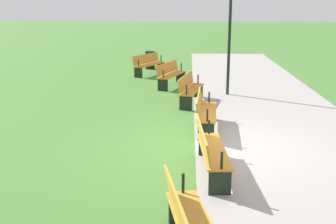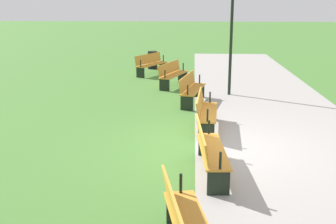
{
  "view_description": "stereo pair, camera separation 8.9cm",
  "coord_description": "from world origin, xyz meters",
  "px_view_note": "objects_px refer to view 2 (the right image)",
  "views": [
    {
      "loc": [
        8.75,
        -0.52,
        3.12
      ],
      "look_at": [
        0.0,
        -0.96,
        0.8
      ],
      "focal_mm": 44.74,
      "sensor_mm": 36.0,
      "label": 1
    },
    {
      "loc": [
        8.75,
        -0.43,
        3.12
      ],
      "look_at": [
        0.0,
        -0.96,
        0.8
      ],
      "focal_mm": 44.74,
      "sensor_mm": 36.0,
      "label": 2
    }
  ],
  "objects_px": {
    "bench_0": "(151,64)",
    "trash_bin": "(153,60)",
    "bench_4": "(209,149)",
    "bench_1": "(172,74)",
    "lamp_post": "(232,17)",
    "bench_2": "(191,88)",
    "bench_3": "(205,111)"
  },
  "relations": [
    {
      "from": "bench_4",
      "to": "lamp_post",
      "type": "bearing_deg",
      "value": 168.46
    },
    {
      "from": "bench_0",
      "to": "trash_bin",
      "type": "xyz_separation_m",
      "value": [
        -1.6,
        -0.08,
        -0.06
      ]
    },
    {
      "from": "bench_1",
      "to": "bench_4",
      "type": "bearing_deg",
      "value": 26.58
    },
    {
      "from": "bench_1",
      "to": "bench_0",
      "type": "bearing_deg",
      "value": -138.29
    },
    {
      "from": "bench_0",
      "to": "trash_bin",
      "type": "relative_size",
      "value": 2.38
    },
    {
      "from": "bench_1",
      "to": "bench_2",
      "type": "bearing_deg",
      "value": 34.14
    },
    {
      "from": "lamp_post",
      "to": "bench_3",
      "type": "bearing_deg",
      "value": -12.86
    },
    {
      "from": "bench_0",
      "to": "bench_4",
      "type": "relative_size",
      "value": 0.99
    },
    {
      "from": "bench_0",
      "to": "lamp_post",
      "type": "height_order",
      "value": "lamp_post"
    },
    {
      "from": "bench_1",
      "to": "bench_3",
      "type": "relative_size",
      "value": 1.01
    },
    {
      "from": "trash_bin",
      "to": "lamp_post",
      "type": "bearing_deg",
      "value": 29.93
    },
    {
      "from": "bench_1",
      "to": "bench_4",
      "type": "relative_size",
      "value": 1.01
    },
    {
      "from": "trash_bin",
      "to": "bench_0",
      "type": "bearing_deg",
      "value": 2.8
    },
    {
      "from": "bench_3",
      "to": "trash_bin",
      "type": "height_order",
      "value": "bench_3"
    },
    {
      "from": "bench_3",
      "to": "lamp_post",
      "type": "distance_m",
      "value": 4.74
    },
    {
      "from": "bench_0",
      "to": "bench_2",
      "type": "height_order",
      "value": "same"
    },
    {
      "from": "bench_0",
      "to": "lamp_post",
      "type": "xyz_separation_m",
      "value": [
        3.95,
        3.12,
        2.15
      ]
    },
    {
      "from": "bench_2",
      "to": "lamp_post",
      "type": "bearing_deg",
      "value": 146.98
    },
    {
      "from": "bench_0",
      "to": "bench_2",
      "type": "xyz_separation_m",
      "value": [
        5.29,
        1.81,
        0.0
      ]
    },
    {
      "from": "bench_1",
      "to": "bench_2",
      "type": "height_order",
      "value": "same"
    },
    {
      "from": "bench_0",
      "to": "bench_4",
      "type": "bearing_deg",
      "value": 37.97
    },
    {
      "from": "bench_2",
      "to": "bench_3",
      "type": "bearing_deg",
      "value": 18.97
    },
    {
      "from": "bench_3",
      "to": "lamp_post",
      "type": "bearing_deg",
      "value": 170.94
    },
    {
      "from": "bench_1",
      "to": "bench_3",
      "type": "distance_m",
      "value": 5.59
    },
    {
      "from": "bench_2",
      "to": "bench_3",
      "type": "xyz_separation_m",
      "value": [
        2.78,
        0.37,
        0.0
      ]
    },
    {
      "from": "bench_0",
      "to": "bench_4",
      "type": "distance_m",
      "value": 11.09
    },
    {
      "from": "bench_0",
      "to": "lamp_post",
      "type": "relative_size",
      "value": 0.53
    },
    {
      "from": "bench_0",
      "to": "bench_3",
      "type": "distance_m",
      "value": 8.36
    },
    {
      "from": "bench_0",
      "to": "trash_bin",
      "type": "distance_m",
      "value": 1.6
    },
    {
      "from": "bench_0",
      "to": "trash_bin",
      "type": "height_order",
      "value": "bench_0"
    },
    {
      "from": "bench_3",
      "to": "bench_1",
      "type": "bearing_deg",
      "value": -164.86
    },
    {
      "from": "bench_1",
      "to": "lamp_post",
      "type": "distance_m",
      "value": 3.27
    }
  ]
}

